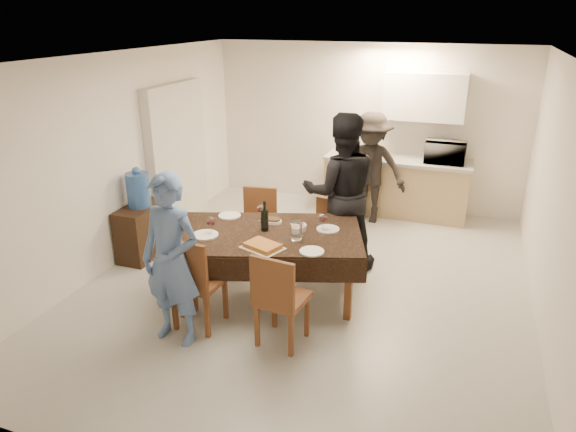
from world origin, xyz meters
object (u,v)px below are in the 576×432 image
console (143,231)px  water_jug (138,190)px  person_kitchen (370,168)px  dining_table (267,236)px  wine_bottle (265,216)px  savoury_tart (263,246)px  person_near (171,261)px  water_pitcher (296,230)px  microwave (445,152)px  person_far (341,192)px

console → water_jug: water_jug is taller
person_kitchen → dining_table: bearing=-102.7°
dining_table → person_kitchen: bearing=59.3°
dining_table → wine_bottle: (-0.05, 0.05, 0.21)m
dining_table → savoury_tart: 0.40m
dining_table → console: bearing=149.5°
console → savoury_tart: size_ratio=1.90×
console → person_near: (1.39, -1.48, 0.50)m
water_pitcher → microwave: 3.42m
person_far → person_kitchen: bearing=-112.3°
water_jug → microwave: microwave is taller
person_near → person_far: bearing=67.0°
water_pitcher → person_near: bearing=-132.0°
savoury_tart → wine_bottle: bearing=109.2°
savoury_tart → person_far: size_ratio=0.20×
water_jug → person_near: size_ratio=0.26×
console → water_jug: bearing=90.0°
person_far → console: bearing=-6.6°
dining_table → wine_bottle: wine_bottle is taller
wine_bottle → water_pitcher: 0.42m
wine_bottle → person_kitchen: person_kitchen is taller
wine_bottle → person_kitchen: size_ratio=0.20×
console → person_kitchen: bearing=41.4°
dining_table → console: size_ratio=3.02×
microwave → person_kitchen: size_ratio=0.35×
water_jug → person_far: size_ratio=0.23×
dining_table → wine_bottle: bearing=116.9°
person_kitchen → microwave: bearing=23.5°
dining_table → water_jug: bearing=149.5°
console → water_pitcher: water_pitcher is taller
dining_table → person_kitchen: 2.73m
water_pitcher → savoury_tart: water_pitcher is taller
water_jug → microwave: (3.57, 2.68, 0.15)m
water_pitcher → microwave: bearing=67.9°
person_far → microwave: bearing=-138.4°
microwave → savoury_tart: bearing=66.3°
water_jug → person_kitchen: person_kitchen is taller
dining_table → person_kitchen: size_ratio=1.36×
wine_bottle → person_far: person_far is taller
dining_table → water_pitcher: (0.35, -0.05, 0.14)m
savoury_tart → microwave: (1.54, 3.49, 0.26)m
microwave → person_near: size_ratio=0.34×
wine_bottle → savoury_tart: bearing=-70.8°
person_near → person_far: (1.10, 2.10, 0.12)m
savoury_tart → person_kitchen: (0.50, 3.04, 0.02)m
water_jug → wine_bottle: (1.89, -0.38, 0.04)m
wine_bottle → person_kitchen: bearing=76.1°
console → wine_bottle: 2.02m
water_jug → water_pitcher: water_jug is taller
wine_bottle → person_near: 1.21m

